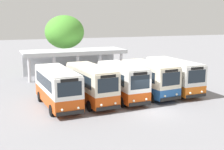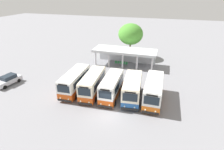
{
  "view_description": "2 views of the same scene",
  "coord_description": "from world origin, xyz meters",
  "px_view_note": "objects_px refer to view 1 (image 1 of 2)",
  "views": [
    {
      "loc": [
        -11.58,
        -20.34,
        7.36
      ],
      "look_at": [
        0.21,
        9.01,
        1.37
      ],
      "focal_mm": 48.04,
      "sensor_mm": 36.0,
      "label": 1
    },
    {
      "loc": [
        5.87,
        -17.87,
        14.42
      ],
      "look_at": [
        -1.54,
        6.64,
        2.31
      ],
      "focal_mm": 28.81,
      "sensor_mm": 36.0,
      "label": 2
    }
  ],
  "objects_px": {
    "waiting_chair_end_by_column": "(61,74)",
    "city_bus_fifth_blue": "(173,75)",
    "city_bus_middle_cream": "(122,81)",
    "waiting_chair_second_from_end": "(66,73)",
    "city_bus_second_in_row": "(91,83)",
    "city_bus_fourth_amber": "(149,78)",
    "waiting_chair_middle_seat": "(70,73)",
    "city_bus_nearest_orange": "(57,86)",
    "waiting_chair_fourth_seat": "(75,73)",
    "waiting_chair_fifth_seat": "(79,72)"
  },
  "relations": [
    {
      "from": "waiting_chair_end_by_column",
      "to": "waiting_chair_fourth_seat",
      "type": "distance_m",
      "value": 1.73
    },
    {
      "from": "city_bus_fourth_amber",
      "to": "waiting_chair_end_by_column",
      "type": "height_order",
      "value": "city_bus_fourth_amber"
    },
    {
      "from": "city_bus_fifth_blue",
      "to": "waiting_chair_second_from_end",
      "type": "xyz_separation_m",
      "value": [
        -8.21,
        11.79,
        -1.28
      ]
    },
    {
      "from": "city_bus_nearest_orange",
      "to": "city_bus_fifth_blue",
      "type": "bearing_deg",
      "value": 3.13
    },
    {
      "from": "waiting_chair_middle_seat",
      "to": "waiting_chair_fourth_seat",
      "type": "xyz_separation_m",
      "value": [
        0.58,
        0.0,
        0.0
      ]
    },
    {
      "from": "waiting_chair_middle_seat",
      "to": "waiting_chair_fifth_seat",
      "type": "relative_size",
      "value": 1.0
    },
    {
      "from": "waiting_chair_second_from_end",
      "to": "city_bus_second_in_row",
      "type": "bearing_deg",
      "value": -93.13
    },
    {
      "from": "city_bus_second_in_row",
      "to": "waiting_chair_second_from_end",
      "type": "relative_size",
      "value": 8.48
    },
    {
      "from": "city_bus_nearest_orange",
      "to": "waiting_chair_middle_seat",
      "type": "distance_m",
      "value": 13.25
    },
    {
      "from": "city_bus_nearest_orange",
      "to": "city_bus_fourth_amber",
      "type": "distance_m",
      "value": 8.9
    },
    {
      "from": "city_bus_nearest_orange",
      "to": "waiting_chair_middle_seat",
      "type": "xyz_separation_m",
      "value": [
        4.22,
        12.49,
        -1.25
      ]
    },
    {
      "from": "city_bus_middle_cream",
      "to": "waiting_chair_end_by_column",
      "type": "relative_size",
      "value": 8.03
    },
    {
      "from": "city_bus_nearest_orange",
      "to": "waiting_chair_end_by_column",
      "type": "distance_m",
      "value": 12.88
    },
    {
      "from": "waiting_chair_second_from_end",
      "to": "waiting_chair_fourth_seat",
      "type": "height_order",
      "value": "same"
    },
    {
      "from": "city_bus_middle_cream",
      "to": "city_bus_fifth_blue",
      "type": "height_order",
      "value": "city_bus_fifth_blue"
    },
    {
      "from": "city_bus_second_in_row",
      "to": "waiting_chair_second_from_end",
      "type": "bearing_deg",
      "value": 86.87
    },
    {
      "from": "city_bus_second_in_row",
      "to": "city_bus_fourth_amber",
      "type": "xyz_separation_m",
      "value": [
        5.93,
        0.36,
        -0.02
      ]
    },
    {
      "from": "waiting_chair_fourth_seat",
      "to": "waiting_chair_middle_seat",
      "type": "bearing_deg",
      "value": -179.74
    },
    {
      "from": "city_bus_second_in_row",
      "to": "waiting_chair_fifth_seat",
      "type": "distance_m",
      "value": 12.7
    },
    {
      "from": "city_bus_middle_cream",
      "to": "waiting_chair_fourth_seat",
      "type": "relative_size",
      "value": 8.03
    },
    {
      "from": "city_bus_fourth_amber",
      "to": "waiting_chair_middle_seat",
      "type": "height_order",
      "value": "city_bus_fourth_amber"
    },
    {
      "from": "waiting_chair_second_from_end",
      "to": "waiting_chair_fourth_seat",
      "type": "bearing_deg",
      "value": 2.95
    },
    {
      "from": "city_bus_fifth_blue",
      "to": "waiting_chair_middle_seat",
      "type": "height_order",
      "value": "city_bus_fifth_blue"
    },
    {
      "from": "waiting_chair_end_by_column",
      "to": "waiting_chair_fifth_seat",
      "type": "distance_m",
      "value": 2.31
    },
    {
      "from": "waiting_chair_middle_seat",
      "to": "waiting_chair_second_from_end",
      "type": "bearing_deg",
      "value": -174.37
    },
    {
      "from": "city_bus_middle_cream",
      "to": "waiting_chair_second_from_end",
      "type": "distance_m",
      "value": 12.73
    },
    {
      "from": "city_bus_second_in_row",
      "to": "waiting_chair_fourth_seat",
      "type": "distance_m",
      "value": 12.72
    },
    {
      "from": "waiting_chair_end_by_column",
      "to": "city_bus_fifth_blue",
      "type": "bearing_deg",
      "value": -53.33
    },
    {
      "from": "city_bus_fifth_blue",
      "to": "city_bus_fourth_amber",
      "type": "bearing_deg",
      "value": -173.93
    },
    {
      "from": "city_bus_fourth_amber",
      "to": "city_bus_fifth_blue",
      "type": "relative_size",
      "value": 0.94
    },
    {
      "from": "city_bus_second_in_row",
      "to": "city_bus_middle_cream",
      "type": "distance_m",
      "value": 2.96
    },
    {
      "from": "city_bus_middle_cream",
      "to": "city_bus_fifth_blue",
      "type": "distance_m",
      "value": 5.96
    },
    {
      "from": "waiting_chair_end_by_column",
      "to": "city_bus_fourth_amber",
      "type": "bearing_deg",
      "value": -64.33
    },
    {
      "from": "waiting_chair_middle_seat",
      "to": "waiting_chair_fourth_seat",
      "type": "bearing_deg",
      "value": 0.26
    },
    {
      "from": "city_bus_fourth_amber",
      "to": "waiting_chair_end_by_column",
      "type": "distance_m",
      "value": 13.49
    },
    {
      "from": "city_bus_fourth_amber",
      "to": "waiting_chair_second_from_end",
      "type": "distance_m",
      "value": 13.25
    },
    {
      "from": "waiting_chair_middle_seat",
      "to": "city_bus_fifth_blue",
      "type": "bearing_deg",
      "value": -57.22
    },
    {
      "from": "waiting_chair_fourth_seat",
      "to": "city_bus_middle_cream",
      "type": "bearing_deg",
      "value": -84.86
    },
    {
      "from": "waiting_chair_fourth_seat",
      "to": "waiting_chair_end_by_column",
      "type": "bearing_deg",
      "value": -178.25
    },
    {
      "from": "waiting_chair_end_by_column",
      "to": "waiting_chair_fourth_seat",
      "type": "xyz_separation_m",
      "value": [
        1.73,
        0.05,
        0.0
      ]
    },
    {
      "from": "city_bus_middle_cream",
      "to": "waiting_chair_middle_seat",
      "type": "xyz_separation_m",
      "value": [
        -1.7,
        12.52,
        -1.27
      ]
    },
    {
      "from": "city_bus_middle_cream",
      "to": "waiting_chair_second_from_end",
      "type": "bearing_deg",
      "value": 100.37
    },
    {
      "from": "city_bus_middle_cream",
      "to": "city_bus_fifth_blue",
      "type": "bearing_deg",
      "value": 6.49
    },
    {
      "from": "city_bus_middle_cream",
      "to": "waiting_chair_second_from_end",
      "type": "xyz_separation_m",
      "value": [
        -2.28,
        12.46,
        -1.27
      ]
    },
    {
      "from": "waiting_chair_middle_seat",
      "to": "waiting_chair_fifth_seat",
      "type": "distance_m",
      "value": 1.16
    },
    {
      "from": "city_bus_nearest_orange",
      "to": "waiting_chair_second_from_end",
      "type": "height_order",
      "value": "city_bus_nearest_orange"
    },
    {
      "from": "city_bus_second_in_row",
      "to": "city_bus_fifth_blue",
      "type": "distance_m",
      "value": 8.91
    },
    {
      "from": "city_bus_fourth_amber",
      "to": "waiting_chair_middle_seat",
      "type": "xyz_separation_m",
      "value": [
        -4.67,
        12.16,
        -1.25
      ]
    },
    {
      "from": "city_bus_second_in_row",
      "to": "waiting_chair_fourth_seat",
      "type": "height_order",
      "value": "city_bus_second_in_row"
    },
    {
      "from": "city_bus_nearest_orange",
      "to": "city_bus_fifth_blue",
      "type": "xyz_separation_m",
      "value": [
        11.85,
        0.65,
        0.02
      ]
    }
  ]
}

